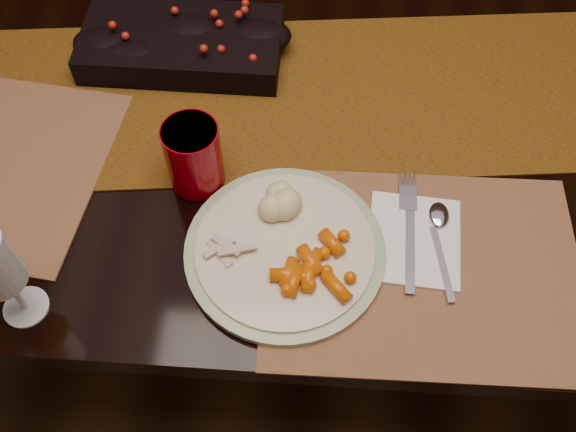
# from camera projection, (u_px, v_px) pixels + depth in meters

# --- Properties ---
(floor) EXTENTS (5.00, 5.00, 0.00)m
(floor) POSITION_uv_depth(u_px,v_px,m) (305.00, 286.00, 1.73)
(floor) COLOR black
(floor) RESTS_ON ground
(dining_table) EXTENTS (1.80, 1.00, 0.75)m
(dining_table) POSITION_uv_depth(u_px,v_px,m) (308.00, 210.00, 1.41)
(dining_table) COLOR black
(dining_table) RESTS_ON floor
(table_runner) EXTENTS (1.83, 0.57, 0.00)m
(table_runner) POSITION_uv_depth(u_px,v_px,m) (344.00, 93.00, 1.09)
(table_runner) COLOR #462508
(table_runner) RESTS_ON dining_table
(centerpiece) EXTENTS (0.35, 0.18, 0.07)m
(centerpiece) POSITION_uv_depth(u_px,v_px,m) (181.00, 40.00, 1.11)
(centerpiece) COLOR black
(centerpiece) RESTS_ON table_runner
(placemat_main) EXTENTS (0.45, 0.34, 0.00)m
(placemat_main) POSITION_uv_depth(u_px,v_px,m) (422.00, 269.00, 0.91)
(placemat_main) COLOR brown
(placemat_main) RESTS_ON dining_table
(dinner_plate) EXTENTS (0.37, 0.37, 0.02)m
(dinner_plate) POSITION_uv_depth(u_px,v_px,m) (285.00, 250.00, 0.91)
(dinner_plate) COLOR beige
(dinner_plate) RESTS_ON placemat_main
(baby_carrots) EXTENTS (0.12, 0.11, 0.02)m
(baby_carrots) POSITION_uv_depth(u_px,v_px,m) (313.00, 264.00, 0.88)
(baby_carrots) COLOR #CF5303
(baby_carrots) RESTS_ON dinner_plate
(mashed_potatoes) EXTENTS (0.09, 0.08, 0.04)m
(mashed_potatoes) POSITION_uv_depth(u_px,v_px,m) (275.00, 195.00, 0.93)
(mashed_potatoes) COLOR tan
(mashed_potatoes) RESTS_ON dinner_plate
(turkey_shreds) EXTENTS (0.07, 0.07, 0.02)m
(turkey_shreds) POSITION_uv_depth(u_px,v_px,m) (229.00, 245.00, 0.90)
(turkey_shreds) COLOR tan
(turkey_shreds) RESTS_ON dinner_plate
(napkin) EXTENTS (0.14, 0.16, 0.01)m
(napkin) POSITION_uv_depth(u_px,v_px,m) (414.00, 240.00, 0.93)
(napkin) COLOR white
(napkin) RESTS_ON placemat_main
(fork) EXTENTS (0.03, 0.18, 0.00)m
(fork) POSITION_uv_depth(u_px,v_px,m) (409.00, 236.00, 0.93)
(fork) COLOR silver
(fork) RESTS_ON napkin
(spoon) EXTENTS (0.05, 0.15, 0.00)m
(spoon) POSITION_uv_depth(u_px,v_px,m) (441.00, 248.00, 0.92)
(spoon) COLOR #BBBBBB
(spoon) RESTS_ON napkin
(red_cup) EXTENTS (0.10, 0.10, 0.11)m
(red_cup) POSITION_uv_depth(u_px,v_px,m) (194.00, 156.00, 0.94)
(red_cup) COLOR #81000B
(red_cup) RESTS_ON placemat_main
(wine_glass) EXTENTS (0.08, 0.08, 0.18)m
(wine_glass) POSITION_uv_depth(u_px,v_px,m) (2.00, 278.00, 0.80)
(wine_glass) COLOR white
(wine_glass) RESTS_ON dining_table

